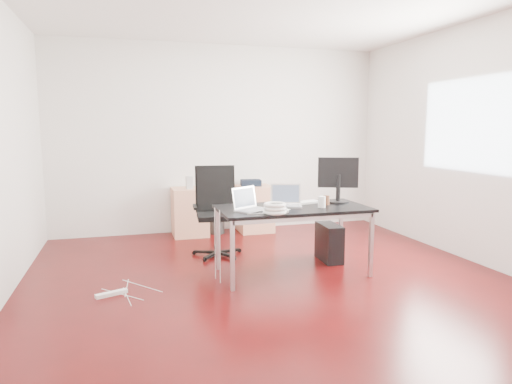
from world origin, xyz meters
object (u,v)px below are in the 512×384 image
object	(u,v)px
desk	(293,212)
filing_cabinet_left	(190,212)
filing_cabinet_right	(255,209)
office_chair	(216,206)
pc_tower	(329,242)

from	to	relation	value
desk	filing_cabinet_left	bearing A→B (deg)	111.39
filing_cabinet_left	desk	bearing A→B (deg)	-68.61
filing_cabinet_left	filing_cabinet_right	world-z (taller)	same
office_chair	filing_cabinet_left	distance (m)	1.13
office_chair	pc_tower	distance (m)	1.45
filing_cabinet_left	filing_cabinet_right	size ratio (longest dim) A/B	1.00
desk	office_chair	distance (m)	1.18
filing_cabinet_left	pc_tower	size ratio (longest dim) A/B	1.56
office_chair	pc_tower	world-z (taller)	office_chair
office_chair	filing_cabinet_left	world-z (taller)	office_chair
desk	pc_tower	world-z (taller)	desk
desk	filing_cabinet_right	bearing A→B (deg)	85.14
pc_tower	filing_cabinet_left	bearing A→B (deg)	131.56
pc_tower	desk	bearing A→B (deg)	-148.38
desk	office_chair	bearing A→B (deg)	122.64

